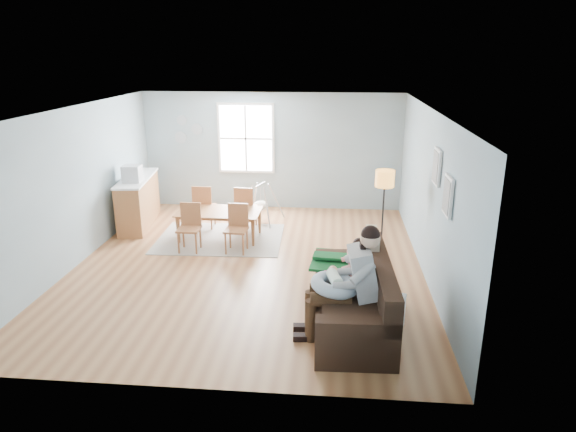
# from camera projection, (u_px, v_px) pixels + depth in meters

# --- Properties ---
(room) EXTENTS (8.40, 9.40, 3.90)m
(room) POSITION_uv_depth(u_px,v_px,m) (245.00, 127.00, 8.29)
(room) COLOR #995B36
(window) EXTENTS (1.32, 0.08, 1.62)m
(window) POSITION_uv_depth(u_px,v_px,m) (246.00, 138.00, 11.86)
(window) COLOR white
(window) RESTS_ON room
(pictures) EXTENTS (0.05, 1.34, 0.74)m
(pictures) POSITION_uv_depth(u_px,v_px,m) (442.00, 181.00, 7.22)
(pictures) COLOR white
(pictures) RESTS_ON room
(wall_plates) EXTENTS (0.67, 0.02, 0.66)m
(wall_plates) POSITION_uv_depth(u_px,v_px,m) (186.00, 130.00, 11.93)
(wall_plates) COLOR #94A5B2
(wall_plates) RESTS_ON room
(sofa) EXTENTS (1.07, 2.35, 0.94)m
(sofa) POSITION_uv_depth(u_px,v_px,m) (357.00, 301.00, 7.00)
(sofa) COLOR black
(sofa) RESTS_ON room
(green_throw) EXTENTS (1.13, 0.95, 0.04)m
(green_throw) POSITION_uv_depth(u_px,v_px,m) (348.00, 261.00, 7.66)
(green_throw) COLOR #135325
(green_throw) RESTS_ON sofa
(beige_pillow) EXTENTS (0.17, 0.57, 0.57)m
(beige_pillow) POSITION_uv_depth(u_px,v_px,m) (372.00, 250.00, 7.40)
(beige_pillow) COLOR tan
(beige_pillow) RESTS_ON sofa
(father) EXTENTS (1.12, 0.53, 1.54)m
(father) POSITION_uv_depth(u_px,v_px,m) (349.00, 279.00, 6.54)
(father) COLOR #9B9B9E
(father) RESTS_ON sofa
(nursing_pillow) EXTENTS (0.69, 0.67, 0.25)m
(nursing_pillow) POSITION_uv_depth(u_px,v_px,m) (335.00, 285.00, 6.58)
(nursing_pillow) COLOR #A7B8D0
(nursing_pillow) RESTS_ON father
(infant) EXTENTS (0.23, 0.44, 0.16)m
(infant) POSITION_uv_depth(u_px,v_px,m) (334.00, 277.00, 6.59)
(infant) COLOR white
(infant) RESTS_ON nursing_pillow
(toddler) EXTENTS (0.59, 0.29, 0.93)m
(toddler) POSITION_uv_depth(u_px,v_px,m) (350.00, 264.00, 7.07)
(toddler) COLOR white
(toddler) RESTS_ON sofa
(floor_lamp) EXTENTS (0.33, 0.33, 1.63)m
(floor_lamp) POSITION_uv_depth(u_px,v_px,m) (384.00, 186.00, 8.89)
(floor_lamp) COLOR black
(floor_lamp) RESTS_ON room
(storage_cube) EXTENTS (0.52, 0.49, 0.47)m
(storage_cube) POSITION_uv_depth(u_px,v_px,m) (386.00, 312.00, 6.92)
(storage_cube) COLOR white
(storage_cube) RESTS_ON room
(rug) EXTENTS (2.51, 1.95, 0.01)m
(rug) POSITION_uv_depth(u_px,v_px,m) (220.00, 238.00, 10.27)
(rug) COLOR #A59E96
(rug) RESTS_ON room
(dining_table) EXTENTS (1.65, 0.95, 0.57)m
(dining_table) POSITION_uv_depth(u_px,v_px,m) (220.00, 225.00, 10.18)
(dining_table) COLOR brown
(dining_table) RESTS_ON rug
(chair_sw) EXTENTS (0.41, 0.41, 0.90)m
(chair_sw) POSITION_uv_depth(u_px,v_px,m) (190.00, 224.00, 9.56)
(chair_sw) COLOR #9F6336
(chair_sw) RESTS_ON rug
(chair_se) EXTENTS (0.43, 0.43, 0.90)m
(chair_se) POSITION_uv_depth(u_px,v_px,m) (237.00, 225.00, 9.51)
(chair_se) COLOR #9F6336
(chair_se) RESTS_ON rug
(chair_nw) EXTENTS (0.43, 0.43, 0.94)m
(chair_nw) POSITION_uv_depth(u_px,v_px,m) (203.00, 204.00, 10.70)
(chair_nw) COLOR #9F6336
(chair_nw) RESTS_ON rug
(chair_ne) EXTENTS (0.46, 0.46, 0.93)m
(chair_ne) POSITION_uv_depth(u_px,v_px,m) (245.00, 205.00, 10.66)
(chair_ne) COLOR #9F6336
(chair_ne) RESTS_ON rug
(counter) EXTENTS (0.79, 1.92, 1.05)m
(counter) POSITION_uv_depth(u_px,v_px,m) (138.00, 201.00, 10.96)
(counter) COLOR brown
(counter) RESTS_ON room
(monitor) EXTENTS (0.37, 0.35, 0.33)m
(monitor) POSITION_uv_depth(u_px,v_px,m) (132.00, 173.00, 10.41)
(monitor) COLOR #B8B8BD
(monitor) RESTS_ON counter
(baby_swing) EXTENTS (1.02, 1.03, 0.84)m
(baby_swing) POSITION_uv_depth(u_px,v_px,m) (261.00, 205.00, 11.20)
(baby_swing) COLOR #B8B8BD
(baby_swing) RESTS_ON room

